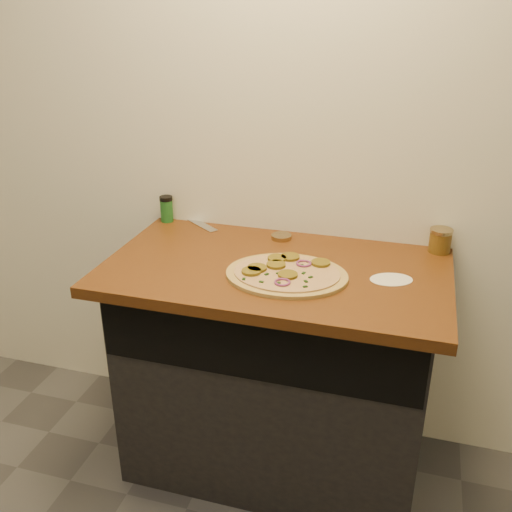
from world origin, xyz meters
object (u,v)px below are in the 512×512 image
(salsa_jar, at_px, (440,240))
(spice_shaker, at_px, (167,209))
(chefs_knife, at_px, (192,219))
(pizza, at_px, (286,273))

(salsa_jar, bearing_deg, spice_shaker, 179.25)
(chefs_knife, distance_m, spice_shaker, 0.12)
(pizza, relative_size, salsa_jar, 4.85)
(chefs_knife, distance_m, salsa_jar, 1.00)
(chefs_knife, height_order, spice_shaker, spice_shaker)
(pizza, height_order, spice_shaker, spice_shaker)
(salsa_jar, bearing_deg, pizza, -144.15)
(spice_shaker, bearing_deg, chefs_knife, 21.23)
(pizza, xyz_separation_m, salsa_jar, (0.50, 0.36, 0.04))
(spice_shaker, bearing_deg, salsa_jar, -0.75)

